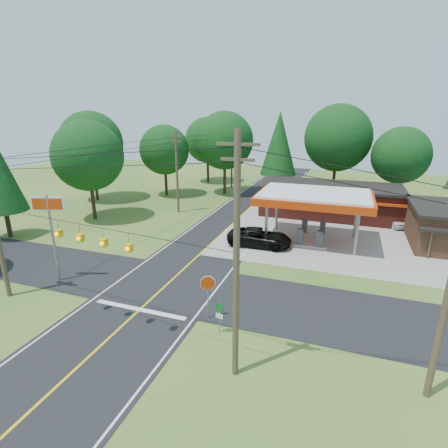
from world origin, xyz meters
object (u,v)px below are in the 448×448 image
(suv_car, at_px, (260,237))
(big_stop_sign, at_px, (50,219))
(sedan_car, at_px, (393,219))
(octagonal_stop_sign, at_px, (208,286))
(gas_canopy, at_px, (314,199))

(suv_car, xyz_separation_m, big_stop_sign, (-12.50, -12.01, 4.02))
(big_stop_sign, bearing_deg, sedan_car, 42.63)
(suv_car, distance_m, octagonal_stop_sign, 13.08)
(big_stop_sign, relative_size, octagonal_stop_sign, 2.27)
(suv_car, bearing_deg, sedan_car, -50.79)
(gas_canopy, height_order, octagonal_stop_sign, gas_canopy)
(sedan_car, bearing_deg, suv_car, -168.11)
(sedan_car, distance_m, octagonal_stop_sign, 27.11)
(gas_canopy, distance_m, sedan_car, 11.84)
(suv_car, distance_m, big_stop_sign, 17.79)
(gas_canopy, relative_size, big_stop_sign, 1.61)
(gas_canopy, height_order, big_stop_sign, big_stop_sign)
(suv_car, height_order, octagonal_stop_sign, octagonal_stop_sign)
(sedan_car, distance_m, big_stop_sign, 34.22)
(gas_canopy, distance_m, suv_car, 6.41)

